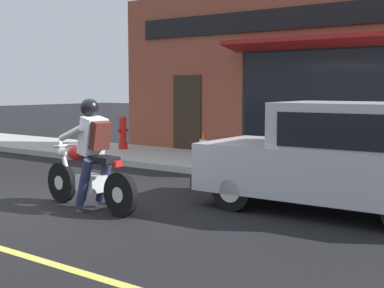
% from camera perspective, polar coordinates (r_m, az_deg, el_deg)
% --- Properties ---
extents(ground_plane, '(80.00, 80.00, 0.00)m').
position_cam_1_polar(ground_plane, '(8.53, -14.99, -6.18)').
color(ground_plane, black).
extents(sidewalk_curb, '(2.60, 22.00, 0.14)m').
position_cam_1_polar(sidewalk_curb, '(13.94, -7.07, -1.04)').
color(sidewalk_curb, '#ADAAA3').
rests_on(sidewalk_curb, ground).
extents(storefront_building, '(1.25, 9.42, 4.20)m').
position_cam_1_polar(storefront_building, '(12.96, 9.56, 7.42)').
color(storefront_building, brown).
rests_on(storefront_building, ground).
extents(motorcycle_with_rider, '(0.61, 2.02, 1.62)m').
position_cam_1_polar(motorcycle_with_rider, '(7.91, -10.84, -2.04)').
color(motorcycle_with_rider, black).
rests_on(motorcycle_with_rider, ground).
extents(car_hatchback, '(1.79, 3.84, 1.57)m').
position_cam_1_polar(car_hatchback, '(7.82, 15.13, -1.58)').
color(car_hatchback, black).
rests_on(car_hatchback, ground).
extents(traffic_cone, '(0.36, 0.36, 0.60)m').
position_cam_1_polar(traffic_cone, '(12.93, 1.22, 0.07)').
color(traffic_cone, black).
rests_on(traffic_cone, sidewalk_curb).
extents(fire_hydrant, '(0.36, 0.24, 0.88)m').
position_cam_1_polar(fire_hydrant, '(14.37, -7.39, 1.18)').
color(fire_hydrant, red).
rests_on(fire_hydrant, sidewalk_curb).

